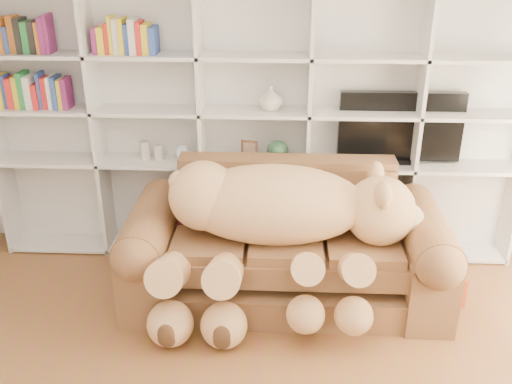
# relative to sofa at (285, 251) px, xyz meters

# --- Properties ---
(wall_back) EXTENTS (5.00, 0.02, 2.70)m
(wall_back) POSITION_rel_sofa_xyz_m (-0.27, 0.87, 0.97)
(wall_back) COLOR white
(wall_back) RESTS_ON floor
(bookshelf) EXTENTS (4.43, 0.35, 2.40)m
(bookshelf) POSITION_rel_sofa_xyz_m (-0.51, 0.73, 0.92)
(bookshelf) COLOR silver
(bookshelf) RESTS_ON floor
(sofa) EXTENTS (2.42, 1.04, 1.02)m
(sofa) POSITION_rel_sofa_xyz_m (0.00, 0.00, 0.00)
(sofa) COLOR brown
(sofa) RESTS_ON floor
(teddy_bear) EXTENTS (1.97, 1.04, 1.14)m
(teddy_bear) POSITION_rel_sofa_xyz_m (-0.08, -0.20, 0.34)
(teddy_bear) COLOR #E2B671
(teddy_bear) RESTS_ON sofa
(throw_pillow) EXTENTS (0.45, 0.29, 0.44)m
(throw_pillow) POSITION_rel_sofa_xyz_m (-0.64, 0.17, 0.34)
(throw_pillow) COLOR #500F0D
(throw_pillow) RESTS_ON sofa
(gift_box) EXTENTS (0.32, 0.30, 0.24)m
(gift_box) POSITION_rel_sofa_xyz_m (1.23, -0.01, -0.27)
(gift_box) COLOR #B43E18
(gift_box) RESTS_ON floor
(tv) EXTENTS (1.02, 0.18, 0.60)m
(tv) POSITION_rel_sofa_xyz_m (0.93, 0.72, 0.78)
(tv) COLOR black
(tv) RESTS_ON bookshelf
(picture_frame) EXTENTS (0.14, 0.06, 0.17)m
(picture_frame) POSITION_rel_sofa_xyz_m (-0.32, 0.67, 0.58)
(picture_frame) COLOR brown
(picture_frame) RESTS_ON bookshelf
(green_vase) EXTENTS (0.18, 0.18, 0.18)m
(green_vase) POSITION_rel_sofa_xyz_m (-0.08, 0.67, 0.57)
(green_vase) COLOR #2B5438
(green_vase) RESTS_ON bookshelf
(figurine_tall) EXTENTS (0.10, 0.10, 0.16)m
(figurine_tall) POSITION_rel_sofa_xyz_m (-1.21, 0.67, 0.56)
(figurine_tall) COLOR beige
(figurine_tall) RESTS_ON bookshelf
(figurine_short) EXTENTS (0.09, 0.09, 0.13)m
(figurine_short) POSITION_rel_sofa_xyz_m (-1.09, 0.67, 0.55)
(figurine_short) COLOR beige
(figurine_short) RESTS_ON bookshelf
(snow_globe) EXTENTS (0.13, 0.13, 0.13)m
(snow_globe) POSITION_rel_sofa_xyz_m (-0.88, 0.67, 0.55)
(snow_globe) COLOR white
(snow_globe) RESTS_ON bookshelf
(shelf_vase) EXTENTS (0.25, 0.25, 0.20)m
(shelf_vase) POSITION_rel_sofa_xyz_m (-0.14, 0.67, 1.03)
(shelf_vase) COLOR beige
(shelf_vase) RESTS_ON bookshelf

